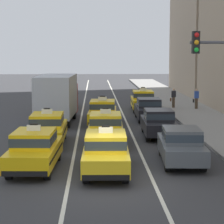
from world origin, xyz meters
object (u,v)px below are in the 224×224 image
object	(u,v)px
taxi_right_fourth	(143,100)
pedestrian_by_storefront	(196,99)
sedan_right_third	(149,108)
box_truck_left_third	(58,97)
taxi_left_fourth	(63,98)
taxi_center_third	(103,112)
pedestrian_mid_block	(173,98)
sedan_right_second	(159,122)
taxi_left_second	(47,128)
sedan_right_nearest	(181,144)
taxi_left_nearest	(35,149)
taxi_center_second	(106,128)
taxi_center_nearest	(106,152)

from	to	relation	value
taxi_right_fourth	pedestrian_by_storefront	distance (m)	4.45
sedan_right_third	pedestrian_by_storefront	bearing A→B (deg)	49.14
box_truck_left_third	taxi_left_fourth	xyz separation A→B (m)	(-0.19, 7.54, -0.90)
box_truck_left_third	pedestrian_by_storefront	size ratio (longest dim) A/B	4.27
taxi_center_third	taxi_right_fourth	bearing A→B (deg)	64.32
taxi_left_fourth	pedestrian_mid_block	bearing A→B (deg)	-5.53
sedan_right_second	sedan_right_third	world-z (taller)	same
sedan_right_third	taxi_left_second	bearing A→B (deg)	-127.66
box_truck_left_third	sedan_right_nearest	world-z (taller)	box_truck_left_third
box_truck_left_third	pedestrian_by_storefront	distance (m)	12.44
box_truck_left_third	taxi_center_third	world-z (taller)	box_truck_left_third
taxi_left_second	taxi_right_fourth	xyz separation A→B (m)	(6.47, 13.46, 0.00)
taxi_left_nearest	box_truck_left_third	distance (m)	12.80
taxi_left_fourth	sedan_right_second	distance (m)	14.65
box_truck_left_third	pedestrian_by_storefront	world-z (taller)	box_truck_left_third
taxi_left_second	sedan_right_nearest	bearing A→B (deg)	-34.38
taxi_left_fourth	taxi_center_third	world-z (taller)	same
taxi_center_second	sedan_right_third	size ratio (longest dim) A/B	1.07
taxi_left_second	taxi_center_second	xyz separation A→B (m)	(3.06, -0.05, 0.00)
taxi_left_second	taxi_center_third	size ratio (longest dim) A/B	0.98
taxi_left_fourth	taxi_center_second	xyz separation A→B (m)	(3.28, -15.24, 0.00)
taxi_center_third	pedestrian_by_storefront	size ratio (longest dim) A/B	2.80
taxi_center_nearest	taxi_left_fourth	bearing A→B (deg)	98.56
box_truck_left_third	pedestrian_by_storefront	bearing A→B (deg)	28.11
sedan_right_second	taxi_left_nearest	bearing A→B (deg)	-130.89
taxi_center_third	sedan_right_third	size ratio (longest dim) A/B	1.07
sedan_right_nearest	sedan_right_third	distance (m)	12.49
taxi_right_fourth	sedan_right_nearest	bearing A→B (deg)	-90.61
taxi_left_nearest	sedan_right_second	xyz separation A→B (m)	(6.16, 7.12, -0.03)
taxi_left_nearest	taxi_center_third	size ratio (longest dim) A/B	1.00
taxi_center_nearest	taxi_right_fourth	world-z (taller)	same
pedestrian_mid_block	pedestrian_by_storefront	distance (m)	1.94
taxi_center_nearest	pedestrian_by_storefront	world-z (taller)	taxi_center_nearest
taxi_left_second	pedestrian_by_storefront	distance (m)	17.36
box_truck_left_third	pedestrian_mid_block	world-z (taller)	box_truck_left_third
pedestrian_by_storefront	taxi_center_second	bearing A→B (deg)	-120.10
taxi_center_nearest	pedestrian_mid_block	world-z (taller)	taxi_center_nearest
taxi_center_third	sedan_right_second	bearing A→B (deg)	-53.80
taxi_left_second	taxi_center_third	bearing A→B (deg)	64.37
taxi_left_nearest	sedan_right_nearest	size ratio (longest dim) A/B	1.05
taxi_left_fourth	taxi_right_fourth	distance (m)	6.91
sedan_right_third	taxi_left_nearest	bearing A→B (deg)	-115.44
taxi_center_nearest	pedestrian_mid_block	distance (m)	20.97
taxi_center_nearest	sedan_right_nearest	size ratio (longest dim) A/B	1.05
pedestrian_by_storefront	taxi_center_third	bearing A→B (deg)	-137.60
taxi_center_third	sedan_right_nearest	bearing A→B (deg)	-72.88
pedestrian_mid_block	sedan_right_third	bearing A→B (deg)	-114.84
pedestrian_mid_block	taxi_left_second	bearing A→B (deg)	-122.62
taxi_left_nearest	taxi_right_fourth	xyz separation A→B (m)	(6.47, 18.58, 0.00)
taxi_left_nearest	taxi_left_second	bearing A→B (deg)	89.91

